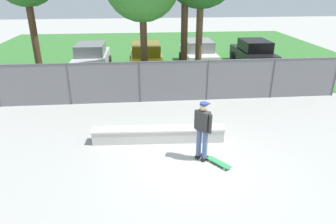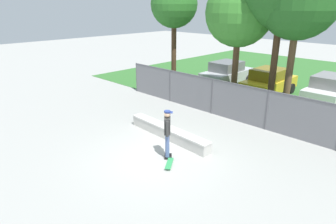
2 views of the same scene
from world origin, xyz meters
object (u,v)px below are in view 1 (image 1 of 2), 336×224
Objects in this scene: skateboard at (219,163)px; concrete_ledge at (158,134)px; car_white at (198,53)px; car_black at (253,53)px; car_silver at (92,57)px; skateboarder at (203,129)px; car_yellow at (146,57)px.

concrete_ledge is at bearing 135.83° from skateboard.
car_white is (1.49, 11.38, 0.77)m from skateboard.
car_white reaches higher than concrete_ledge.
car_silver is at bearing -178.67° from car_black.
car_white is at bearing 82.53° from skateboard.
car_yellow is (-1.36, 10.24, -0.19)m from skateboarder.
car_black is at bearing 63.15° from skateboarder.
skateboard is 0.18× the size of car_white.
car_silver is (-4.59, 10.47, -0.19)m from skateboarder.
car_white is (3.30, 0.79, 0.00)m from car_yellow.
concrete_ledge is 1.05× the size of car_silver.
concrete_ledge is 9.00m from car_yellow.
concrete_ledge is 9.82m from car_silver.
car_white is at bearing 13.39° from car_yellow.
car_white is (1.94, 11.03, -0.19)m from skateboarder.
skateboard is 0.18× the size of car_yellow.
car_black is at bearing -5.36° from car_white.
car_black is (4.97, 11.06, 0.77)m from skateboard.
car_yellow is at bearing 99.69° from skateboard.
car_white is 1.00× the size of car_black.
skateboarder is 0.44× the size of car_white.
car_yellow is 1.00× the size of car_black.
skateboard is 0.18× the size of car_black.
car_silver is 1.00× the size of car_white.
car_silver is at bearing 175.98° from car_yellow.
concrete_ledge is at bearing -69.84° from car_silver.
skateboard is 12.14m from car_black.
concrete_ledge is at bearing 133.89° from skateboarder.
car_white is at bearing 174.64° from car_black.
skateboard is at bearing -38.25° from skateboarder.
car_yellow is 6.79m from car_black.
car_white and car_black have the same top height.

